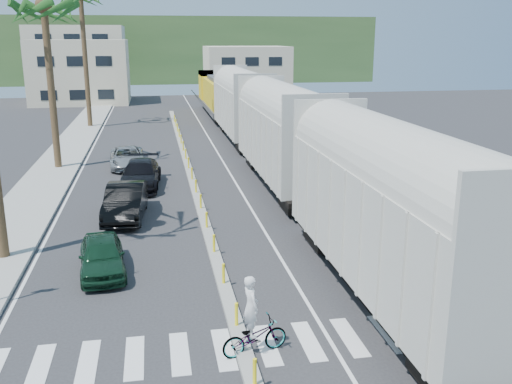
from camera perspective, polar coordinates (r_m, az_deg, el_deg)
The scene contains 14 objects.
ground at distance 18.00m, azimuth -2.43°, elevation -12.09°, with size 140.00×140.00×0.00m, color #28282B.
sidewalk at distance 42.16m, azimuth -18.82°, elevation 3.20°, with size 3.00×90.00×0.15m, color gray.
rails at distance 45.19m, azimuth -1.06°, elevation 4.71°, with size 1.56×100.00×0.06m.
median at distance 36.80m, azimuth -6.74°, elevation 2.27°, with size 0.45×60.00×0.85m.
crosswalk at distance 16.26m, azimuth -1.42°, elevation -15.25°, with size 14.00×2.20×0.01m, color silver.
lane_markings at distance 41.68m, azimuth -10.15°, elevation 3.55°, with size 9.42×90.00×0.01m.
freight_train at distance 37.66m, azimuth 0.71°, elevation 7.04°, with size 3.00×60.94×5.85m.
buildings at distance 87.71m, azimuth -13.40°, elevation 12.25°, with size 38.00×27.00×10.00m.
hillside at distance 115.90m, azimuth -9.53°, elevation 13.88°, with size 80.00×20.00×12.00m, color #385628.
car_lead at distance 21.35m, azimuth -15.16°, elevation -6.16°, with size 1.96×4.04×1.33m, color #10321E.
car_second at distance 27.44m, azimuth -12.93°, elevation -0.94°, with size 2.08×5.00×1.61m, color black.
car_third at distance 32.89m, azimuth -11.49°, elevation 1.73°, with size 2.53×5.40×1.52m, color black.
car_rear at distance 38.25m, azimuth -12.74°, elevation 3.38°, with size 2.49×4.90×1.33m, color #9C9FA1.
cyclist at distance 15.66m, azimuth -0.23°, elevation -13.59°, with size 1.53×2.17×2.25m.
Camera 1 is at (-2.12, -15.86, 8.25)m, focal length 40.00 mm.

